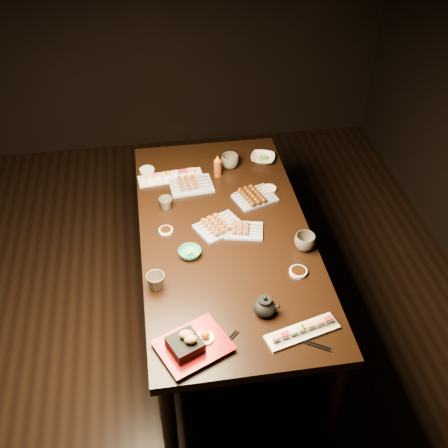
% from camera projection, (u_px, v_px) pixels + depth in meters
% --- Properties ---
extents(ground, '(5.00, 5.00, 0.00)m').
position_uv_depth(ground, '(172.00, 376.00, 3.18)').
color(ground, black).
rests_on(ground, ground).
extents(dining_table, '(0.92, 1.81, 0.75)m').
position_uv_depth(dining_table, '(225.00, 282.00, 3.22)').
color(dining_table, black).
rests_on(dining_table, ground).
extents(sushi_platter_near, '(0.35, 0.18, 0.04)m').
position_uv_depth(sushi_platter_near, '(303.00, 330.00, 2.46)').
color(sushi_platter_near, white).
rests_on(sushi_platter_near, dining_table).
extents(sushi_platter_far, '(0.39, 0.15, 0.05)m').
position_uv_depth(sushi_platter_far, '(170.00, 175.00, 3.35)').
color(sushi_platter_far, white).
rests_on(sushi_platter_far, dining_table).
extents(yakitori_plate_center, '(0.29, 0.26, 0.06)m').
position_uv_depth(yakitori_plate_center, '(219.00, 223.00, 2.99)').
color(yakitori_plate_center, '#828EB6').
rests_on(yakitori_plate_center, dining_table).
extents(yakitori_plate_right, '(0.23, 0.19, 0.05)m').
position_uv_depth(yakitori_plate_right, '(244.00, 228.00, 2.97)').
color(yakitori_plate_right, '#828EB6').
rests_on(yakitori_plate_right, dining_table).
extents(yakitori_plate_left, '(0.26, 0.20, 0.06)m').
position_uv_depth(yakitori_plate_left, '(191.00, 182.00, 3.28)').
color(yakitori_plate_left, '#828EB6').
rests_on(yakitori_plate_left, dining_table).
extents(tsukune_plate, '(0.27, 0.23, 0.06)m').
position_uv_depth(tsukune_plate, '(255.00, 195.00, 3.19)').
color(tsukune_plate, '#828EB6').
rests_on(tsukune_plate, dining_table).
extents(edamame_bowl_green, '(0.13, 0.13, 0.04)m').
position_uv_depth(edamame_bowl_green, '(190.00, 253.00, 2.84)').
color(edamame_bowl_green, '#297F5E').
rests_on(edamame_bowl_green, dining_table).
extents(edamame_bowl_cream, '(0.19, 0.19, 0.04)m').
position_uv_depth(edamame_bowl_cream, '(263.00, 158.00, 3.50)').
color(edamame_bowl_cream, beige).
rests_on(edamame_bowl_cream, dining_table).
extents(tempura_tray, '(0.37, 0.34, 0.11)m').
position_uv_depth(tempura_tray, '(193.00, 340.00, 2.37)').
color(tempura_tray, black).
rests_on(tempura_tray, dining_table).
extents(teacup_near_left, '(0.12, 0.12, 0.08)m').
position_uv_depth(teacup_near_left, '(156.00, 282.00, 2.65)').
color(teacup_near_left, '#484137').
rests_on(teacup_near_left, dining_table).
extents(teacup_mid_right, '(0.12, 0.12, 0.09)m').
position_uv_depth(teacup_mid_right, '(305.00, 242.00, 2.86)').
color(teacup_mid_right, '#484137').
rests_on(teacup_mid_right, dining_table).
extents(teacup_far_left, '(0.10, 0.10, 0.07)m').
position_uv_depth(teacup_far_left, '(166.00, 203.00, 3.12)').
color(teacup_far_left, '#484137').
rests_on(teacup_far_left, dining_table).
extents(teacup_far_right, '(0.14, 0.14, 0.08)m').
position_uv_depth(teacup_far_right, '(230.00, 161.00, 3.43)').
color(teacup_far_right, '#484137').
rests_on(teacup_far_right, dining_table).
extents(teapot, '(0.15, 0.15, 0.10)m').
position_uv_depth(teapot, '(264.00, 305.00, 2.52)').
color(teapot, black).
rests_on(teapot, dining_table).
extents(condiment_bottle, '(0.06, 0.06, 0.14)m').
position_uv_depth(condiment_bottle, '(218.00, 166.00, 3.34)').
color(condiment_bottle, '#65270D').
rests_on(condiment_bottle, dining_table).
extents(sauce_dish_west, '(0.08, 0.08, 0.01)m').
position_uv_depth(sauce_dish_west, '(166.00, 231.00, 2.99)').
color(sauce_dish_west, white).
rests_on(sauce_dish_west, dining_table).
extents(sauce_dish_east, '(0.09, 0.09, 0.02)m').
position_uv_depth(sauce_dish_east, '(269.00, 189.00, 3.27)').
color(sauce_dish_east, white).
rests_on(sauce_dish_east, dining_table).
extents(sauce_dish_se, '(0.09, 0.09, 0.02)m').
position_uv_depth(sauce_dish_se, '(298.00, 272.00, 2.75)').
color(sauce_dish_se, white).
rests_on(sauce_dish_se, dining_table).
extents(sauce_dish_nw, '(0.09, 0.09, 0.02)m').
position_uv_depth(sauce_dish_nw, '(147.00, 170.00, 3.42)').
color(sauce_dish_nw, white).
rests_on(sauce_dish_nw, dining_table).
extents(chopsticks_near, '(0.18, 0.18, 0.01)m').
position_uv_depth(chopsticks_near, '(221.00, 348.00, 2.40)').
color(chopsticks_near, black).
rests_on(chopsticks_near, dining_table).
extents(chopsticks_se, '(0.22, 0.15, 0.01)m').
position_uv_depth(chopsticks_se, '(303.00, 341.00, 2.43)').
color(chopsticks_se, black).
rests_on(chopsticks_se, dining_table).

